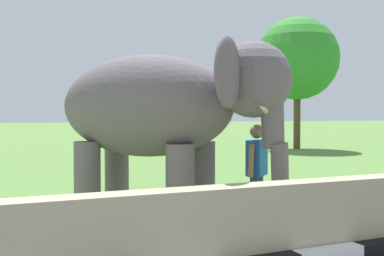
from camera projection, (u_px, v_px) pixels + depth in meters
barrier_parapet at (257, 227)px, 5.34m from camera, size 28.00×0.36×1.00m
elephant at (165, 109)px, 7.49m from camera, size 3.82×3.85×2.93m
person_handler at (257, 169)px, 7.48m from camera, size 0.57×0.49×1.66m
tree_distant at (297, 59)px, 24.09m from camera, size 4.35×4.35×6.96m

